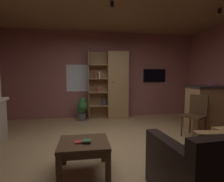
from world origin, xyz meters
TOP-DOWN VIEW (x-y plane):
  - floor at (0.00, 0.00)m, footprint 6.23×5.42m
  - wall_back at (0.00, 2.74)m, footprint 6.35×0.06m
  - window_pane_back at (-0.72, 2.71)m, footprint 0.73×0.01m
  - bookshelf_cabinet at (0.42, 2.47)m, footprint 1.23×0.41m
  - kitchen_bar_counter at (2.67, 0.85)m, footprint 1.36×0.64m
  - tissue_box at (2.55, 0.91)m, footprint 0.15×0.15m
  - coffee_table at (-0.56, -0.59)m, footprint 0.69×0.61m
  - table_book_0 at (-0.63, -0.63)m, footprint 0.13×0.12m
  - table_book_1 at (-0.51, -0.65)m, footprint 0.12×0.11m
  - dining_chair at (1.91, 0.52)m, footprint 0.57×0.57m
  - potted_floor_plant at (-0.61, 2.31)m, footprint 0.30×0.29m
  - wall_mounted_tv at (1.82, 2.68)m, footprint 0.76×0.06m
  - track_light_spot_1 at (-0.01, 0.34)m, footprint 0.07×0.07m
  - track_light_spot_2 at (2.21, 0.33)m, footprint 0.07×0.07m

SIDE VIEW (x-z plane):
  - floor at x=0.00m, z-range -0.02..0.00m
  - coffee_table at x=-0.56m, z-range 0.13..0.57m
  - potted_floor_plant at x=-0.61m, z-range 0.02..0.71m
  - table_book_0 at x=-0.63m, z-range 0.44..0.46m
  - table_book_1 at x=-0.51m, z-range 0.46..0.48m
  - dining_chair at x=1.91m, z-range 0.07..0.99m
  - kitchen_bar_counter at x=2.67m, z-range 0.00..1.11m
  - bookshelf_cabinet at x=0.42m, z-range -0.01..2.07m
  - tissue_box at x=2.55m, z-range 1.10..1.21m
  - window_pane_back at x=-0.72m, z-range 0.85..1.69m
  - wall_mounted_tv at x=1.82m, z-range 1.13..1.56m
  - wall_back at x=0.00m, z-range 0.00..2.73m
  - track_light_spot_1 at x=-0.01m, z-range 2.62..2.71m
  - track_light_spot_2 at x=2.21m, z-range 2.62..2.71m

